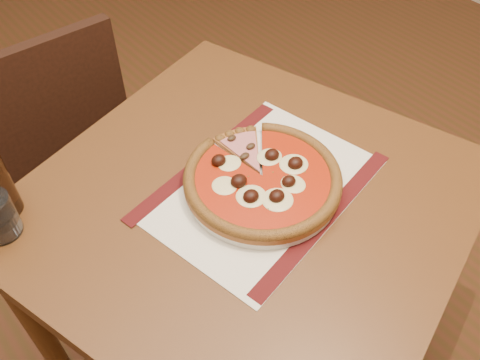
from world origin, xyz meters
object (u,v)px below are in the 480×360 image
at_px(pizza, 263,177).
at_px(plate, 262,184).
at_px(table, 246,228).
at_px(chair_far, 57,129).

bearing_deg(pizza, plate, 73.55).
height_order(table, plate, plate).
bearing_deg(table, pizza, -4.80).
relative_size(table, plate, 3.31).
distance_m(table, chair_far, 0.79).
height_order(table, pizza, pizza).
bearing_deg(chair_far, table, 98.74).
relative_size(chair_far, plate, 2.72).
xyz_separation_m(chair_far, plate, (0.15, -0.77, 0.29)).
bearing_deg(plate, chair_far, 101.01).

